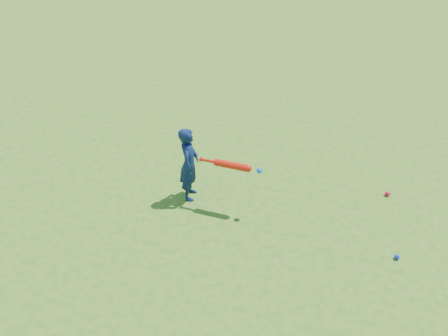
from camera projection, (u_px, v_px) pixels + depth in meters
name	position (u px, v px, depth m)	size (l,w,h in m)	color
ground	(198.00, 191.00, 7.10)	(80.00, 80.00, 0.00)	#376317
child	(189.00, 164.00, 6.72)	(0.39, 0.26, 1.07)	#0D1B3F
ground_ball_red	(387.00, 194.00, 7.00)	(0.07, 0.07, 0.07)	red
ground_ball_blue	(397.00, 257.00, 5.95)	(0.06, 0.06, 0.06)	#0B23CB
bat_swing	(234.00, 166.00, 6.41)	(0.84, 0.18, 0.10)	red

